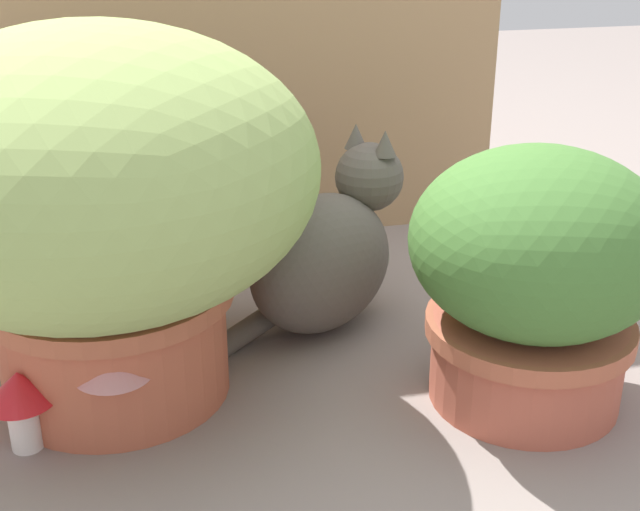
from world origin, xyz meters
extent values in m
plane|color=gray|center=(0.00, 0.00, 0.00)|extent=(6.00, 6.00, 0.00)
cylinder|color=#B75A3F|center=(-0.11, 0.04, 0.08)|extent=(0.31, 0.31, 0.17)
cylinder|color=#B35D40|center=(-0.11, 0.04, 0.15)|extent=(0.33, 0.33, 0.02)
ellipsoid|color=#8FA95B|center=(-0.11, 0.04, 0.32)|extent=(0.57, 0.57, 0.37)
cylinder|color=#BC5B45|center=(0.43, -0.10, 0.06)|extent=(0.26, 0.26, 0.12)
cylinder|color=#B65E42|center=(0.43, -0.10, 0.11)|extent=(0.28, 0.28, 0.02)
ellipsoid|color=#41702F|center=(0.43, -0.10, 0.23)|extent=(0.33, 0.33, 0.24)
ellipsoid|color=#59534A|center=(0.20, 0.16, 0.11)|extent=(0.31, 0.28, 0.22)
ellipsoid|color=gray|center=(0.29, 0.22, 0.10)|extent=(0.11, 0.12, 0.11)
sphere|color=#59534A|center=(0.30, 0.22, 0.23)|extent=(0.15, 0.15, 0.11)
cone|color=#59534A|center=(0.28, 0.25, 0.29)|extent=(0.05, 0.05, 0.04)
cone|color=#59534A|center=(0.31, 0.20, 0.29)|extent=(0.05, 0.05, 0.04)
cylinder|color=#59534A|center=(0.08, 0.14, 0.02)|extent=(0.17, 0.13, 0.07)
cylinder|color=silver|center=(-0.12, -0.08, 0.05)|extent=(0.03, 0.03, 0.10)
cone|color=pink|center=(-0.12, -0.08, 0.12)|extent=(0.10, 0.10, 0.05)
cylinder|color=silver|center=(-0.23, -0.07, 0.03)|extent=(0.04, 0.04, 0.07)
cone|color=red|center=(-0.23, -0.07, 0.09)|extent=(0.09, 0.09, 0.04)
camera|label=1|loc=(-0.07, -1.02, 0.65)|focal=48.02mm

